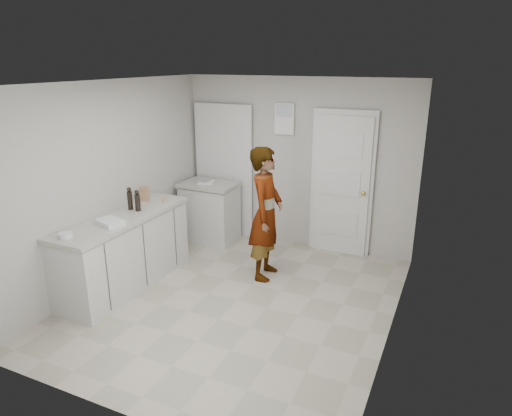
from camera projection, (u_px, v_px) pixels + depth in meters
The scene contains 12 objects.
ground at pixel (237, 301), 5.41m from camera, with size 4.00×4.00×0.00m, color #9F9985.
room_shell at pixel (284, 178), 6.84m from camera, with size 4.00×4.00×4.00m.
main_counter at pixel (125, 253), 5.67m from camera, with size 0.64×1.96×0.93m.
side_counter at pixel (210, 214), 7.11m from camera, with size 0.84×0.61×0.93m.
person at pixel (266, 214), 5.78m from camera, with size 0.63×0.41×1.72m, color silver.
cake_mix_box at pixel (145, 194), 6.06m from camera, with size 0.12×0.05×0.20m, color #A97954.
spice_jar at pixel (165, 199), 6.02m from camera, with size 0.05×0.05×0.08m, color tan.
oil_cruet_a at pixel (138, 201), 5.65m from camera, with size 0.07×0.07×0.27m.
oil_cruet_b at pixel (130, 199), 5.70m from camera, with size 0.06×0.06×0.29m.
baking_dish at pixel (110, 222), 5.22m from camera, with size 0.36×0.31×0.05m.
egg_bowl at pixel (66, 235), 4.83m from camera, with size 0.14×0.14×0.05m.
papers at pixel (206, 182), 6.99m from camera, with size 0.22×0.29×0.01m, color white.
Camera 1 is at (2.20, -4.26, 2.74)m, focal length 32.00 mm.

